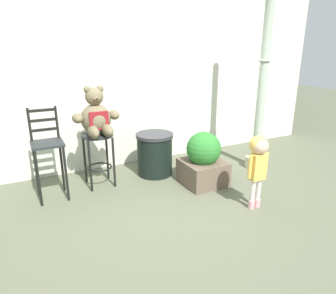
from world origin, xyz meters
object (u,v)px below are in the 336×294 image
at_px(teddy_bear, 96,117).
at_px(lamppost, 261,96).
at_px(trash_bin, 155,154).
at_px(bar_chair_empty, 48,149).
at_px(bar_stool_with_teddy, 98,148).
at_px(planter_with_shrub, 203,161).
at_px(child_walking, 258,157).

height_order(teddy_bear, lamppost, lamppost).
bearing_deg(trash_bin, bar_chair_empty, -176.37).
xyz_separation_m(teddy_bear, bar_chair_empty, (-0.66, -0.07, -0.33)).
height_order(trash_bin, bar_chair_empty, bar_chair_empty).
relative_size(bar_stool_with_teddy, bar_chair_empty, 0.65).
bearing_deg(lamppost, teddy_bear, 169.34).
bearing_deg(teddy_bear, bar_chair_empty, -174.32).
xyz_separation_m(bar_chair_empty, planter_with_shrub, (1.99, -0.54, -0.32)).
bearing_deg(bar_chair_empty, child_walking, -33.07).
relative_size(bar_stool_with_teddy, trash_bin, 1.17).
bearing_deg(planter_with_shrub, lamppost, 7.40).
bearing_deg(child_walking, bar_stool_with_teddy, -92.27).
height_order(lamppost, planter_with_shrub, lamppost).
distance_m(teddy_bear, planter_with_shrub, 1.60).
xyz_separation_m(trash_bin, bar_chair_empty, (-1.52, -0.10, 0.34)).
bearing_deg(planter_with_shrub, bar_chair_empty, 164.76).
distance_m(teddy_bear, lamppost, 2.50).
bearing_deg(teddy_bear, child_walking, -44.36).
bearing_deg(lamppost, bar_chair_empty, 172.74).
relative_size(bar_stool_with_teddy, teddy_bear, 1.17).
bearing_deg(bar_stool_with_teddy, child_walking, -44.99).
height_order(child_walking, bar_chair_empty, bar_chair_empty).
distance_m(trash_bin, bar_chair_empty, 1.56).
xyz_separation_m(child_walking, planter_with_shrub, (-0.18, 0.87, -0.31)).
bearing_deg(trash_bin, child_walking, -66.72).
distance_m(bar_stool_with_teddy, bar_chair_empty, 0.68).
relative_size(child_walking, trash_bin, 1.41).
height_order(bar_stool_with_teddy, trash_bin, bar_stool_with_teddy).
xyz_separation_m(trash_bin, lamppost, (1.59, -0.49, 0.85)).
distance_m(child_walking, trash_bin, 1.68).
xyz_separation_m(bar_stool_with_teddy, bar_chair_empty, (-0.66, -0.10, 0.12)).
relative_size(teddy_bear, child_walking, 0.71).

